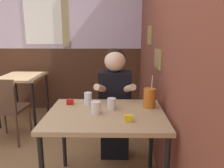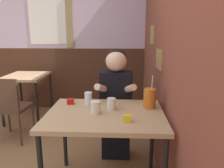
{
  "view_description": "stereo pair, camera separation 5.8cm",
  "coord_description": "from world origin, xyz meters",
  "views": [
    {
      "loc": [
        1.01,
        -1.35,
        1.38
      ],
      "look_at": [
        0.98,
        0.51,
        0.94
      ],
      "focal_mm": 35.0,
      "sensor_mm": 36.0,
      "label": 1
    },
    {
      "loc": [
        1.07,
        -1.35,
        1.38
      ],
      "look_at": [
        0.98,
        0.51,
        0.94
      ],
      "focal_mm": 35.0,
      "sensor_mm": 36.0,
      "label": 2
    }
  ],
  "objects": [
    {
      "name": "person_seated",
      "position": [
        1.0,
        0.91,
        0.66
      ],
      "size": [
        0.42,
        0.42,
        1.22
      ],
      "color": "black",
      "rests_on": "ground_plane"
    },
    {
      "name": "condiment_ketchup",
      "position": [
        0.59,
        0.57,
        0.75
      ],
      "size": [
        0.06,
        0.04,
        0.05
      ],
      "color": "#B7140F",
      "rests_on": "main_table"
    },
    {
      "name": "background_table",
      "position": [
        -0.43,
        1.92,
        0.63
      ],
      "size": [
        0.61,
        0.71,
        0.73
      ],
      "color": "tan",
      "rests_on": "ground_plane"
    },
    {
      "name": "glass_center",
      "position": [
        0.98,
        0.45,
        0.78
      ],
      "size": [
        0.08,
        0.08,
        0.1
      ],
      "color": "silver",
      "rests_on": "main_table"
    },
    {
      "name": "cocktail_pitcher",
      "position": [
        1.31,
        0.51,
        0.81
      ],
      "size": [
        0.11,
        0.11,
        0.29
      ],
      "color": "#C6661E",
      "rests_on": "main_table"
    },
    {
      "name": "brick_wall_right",
      "position": [
        1.48,
        1.25,
        1.35
      ],
      "size": [
        0.08,
        4.49,
        2.7
      ],
      "color": "brown",
      "rests_on": "ground_plane"
    },
    {
      "name": "condiment_mustard",
      "position": [
        1.11,
        0.19,
        0.75
      ],
      "size": [
        0.06,
        0.04,
        0.05
      ],
      "color": "yellow",
      "rests_on": "main_table"
    },
    {
      "name": "main_table",
      "position": [
        0.93,
        0.36,
        0.66
      ],
      "size": [
        0.98,
        0.74,
        0.73
      ],
      "color": "tan",
      "rests_on": "ground_plane"
    },
    {
      "name": "glass_near_pitcher",
      "position": [
        0.75,
        0.57,
        0.78
      ],
      "size": [
        0.07,
        0.07,
        0.11
      ],
      "color": "silver",
      "rests_on": "main_table"
    },
    {
      "name": "glass_far_side",
      "position": [
        0.85,
        0.34,
        0.78
      ],
      "size": [
        0.08,
        0.08,
        0.1
      ],
      "color": "silver",
      "rests_on": "main_table"
    },
    {
      "name": "chair_near_window",
      "position": [
        -0.35,
        1.18,
        0.5
      ],
      "size": [
        0.42,
        0.42,
        0.85
      ],
      "rotation": [
        0.0,
        0.0,
        -0.06
      ],
      "color": "#4C3323",
      "rests_on": "ground_plane"
    },
    {
      "name": "back_wall",
      "position": [
        -0.01,
        2.52,
        1.36
      ],
      "size": [
        5.89,
        0.09,
        2.7
      ],
      "color": "silver",
      "rests_on": "ground_plane"
    }
  ]
}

